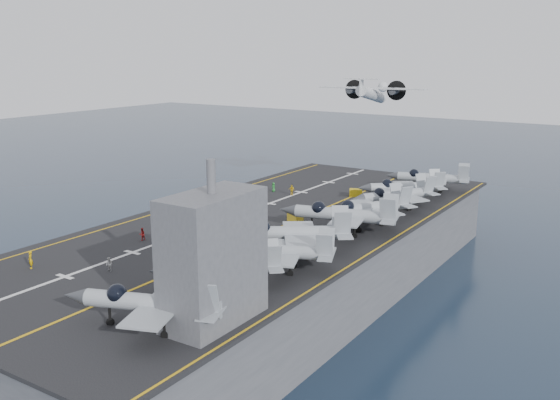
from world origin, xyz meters
The scene contains 27 objects.
ground centered at (0.00, 0.00, 0.00)m, with size 500.00×500.00×0.00m, color #142135.
hull centered at (0.00, 0.00, 5.00)m, with size 36.00×90.00×10.00m, color #56595E.
flight_deck centered at (0.00, 0.00, 10.20)m, with size 38.00×92.00×0.40m, color black.
foul_line centered at (3.00, 0.00, 10.42)m, with size 0.35×90.00×0.02m, color gold.
landing_centerline centered at (-6.00, 0.00, 10.42)m, with size 0.50×90.00×0.02m, color silver.
deck_edge_port centered at (-17.00, 0.00, 10.42)m, with size 0.25×90.00×0.02m, color gold.
deck_edge_stbd centered at (18.50, 0.00, 10.42)m, with size 0.25×90.00×0.02m, color gold.
island_superstructure centered at (15.00, -30.00, 17.90)m, with size 5.00×10.00×15.00m, color #56595E, non-canonical shape.
fighter_jet_0 centered at (11.59, -34.34, 13.05)m, with size 17.81×14.79×5.30m, color #9AA0A9, non-canonical shape.
fighter_jet_1 centered at (10.73, -23.00, 12.77)m, with size 16.27×15.90×4.75m, color #8B949B, non-canonical shape.
fighter_jet_2 centered at (12.67, -15.72, 12.89)m, with size 16.91×14.29×4.98m, color gray, non-canonical shape.
fighter_jet_3 centered at (10.72, -9.67, 13.22)m, with size 19.54×18.19×5.65m, color #99A3A9, non-canonical shape.
fighter_jet_4 centered at (12.07, 1.35, 13.24)m, with size 18.48×14.50×5.68m, color #A0A8B2, non-canonical shape.
fighter_jet_5 centered at (12.80, 7.20, 13.05)m, with size 16.69×18.36×5.31m, color gray, non-canonical shape.
fighter_jet_6 centered at (12.90, 17.32, 12.96)m, with size 16.22×17.69×5.11m, color #989FA9, non-canonical shape.
fighter_jet_7 centered at (11.74, 23.86, 12.89)m, with size 17.18×16.48×4.98m, color gray, non-canonical shape.
fighter_jet_8 centered at (12.80, 33.44, 12.91)m, with size 16.52×13.19×5.02m, color gray, non-canonical shape.
tow_cart_a centered at (4.47, -19.18, 11.01)m, with size 2.24×1.67×1.22m, color #D3C306, non-canonical shape.
tow_cart_b centered at (3.21, 3.13, 11.04)m, with size 2.49×2.04×1.29m, color gold, non-canonical shape.
tow_cart_c centered at (3.42, 22.34, 11.03)m, with size 2.48×2.11×1.27m, color gold, non-canonical shape.
crew_1 centered at (-11.46, -30.30, 11.42)m, with size 1.46×1.29×2.04m, color #D8A406.
crew_2 centered at (-8.71, -15.61, 11.23)m, with size 0.86×1.12×1.67m, color #B21919.
crew_3 centered at (-12.19, 9.26, 11.26)m, with size 1.15×1.24×1.71m, color #29862E.
crew_4 centered at (-6.14, 17.11, 11.32)m, with size 1.15×0.81×1.84m, color yellow.
crew_5 centered at (-10.40, 17.91, 11.20)m, with size 1.10×0.88×1.59m, color #268C33.
crew_7 centered at (-3.32, -26.04, 11.20)m, with size 0.99×0.69×1.59m, color silver.
transport_plane centered at (-12.88, 62.59, 24.62)m, with size 26.96×20.11×5.90m, color white, non-canonical shape.
Camera 1 is at (48.84, -71.07, 34.48)m, focal length 40.00 mm.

